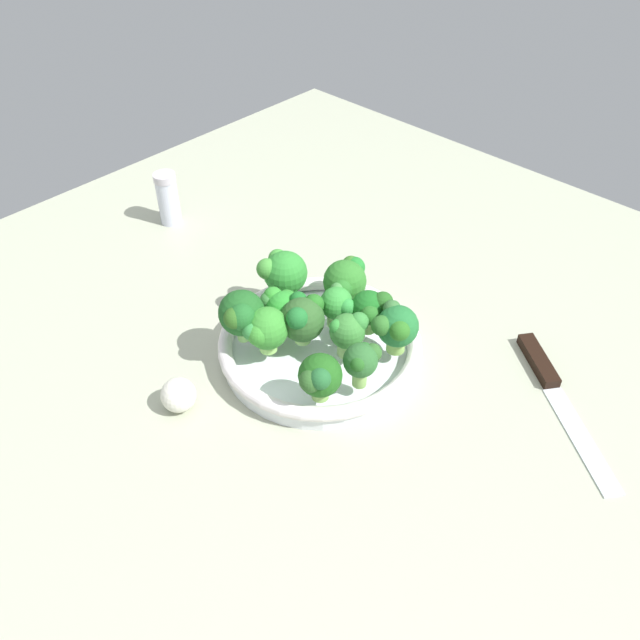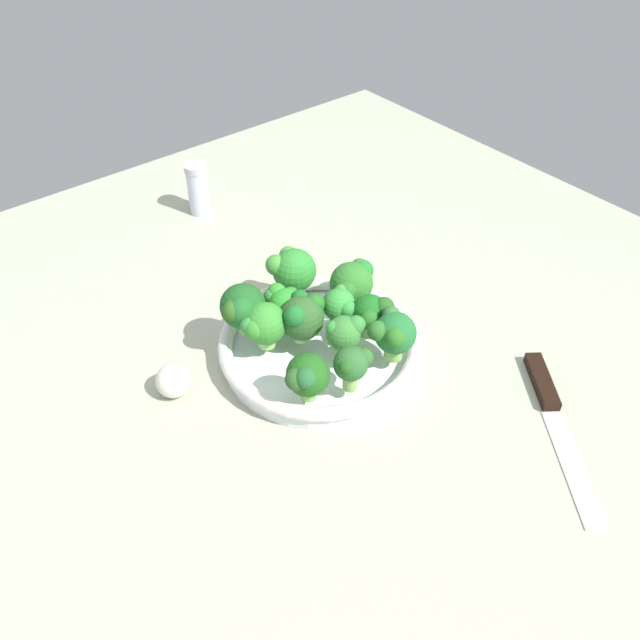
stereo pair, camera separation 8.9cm
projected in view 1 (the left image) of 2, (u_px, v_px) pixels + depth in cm
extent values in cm
cube|color=#A8AE94|center=(328.00, 348.00, 96.86)|extent=(130.00, 130.00, 2.50)
cylinder|color=white|center=(320.00, 351.00, 93.39)|extent=(27.05, 27.05, 1.65)
torus|color=white|center=(320.00, 342.00, 92.18)|extent=(28.18, 28.18, 2.02)
cylinder|color=#8FC266|center=(303.00, 336.00, 90.25)|extent=(2.16, 2.16, 1.83)
sphere|color=#2C5825|center=(303.00, 320.00, 88.35)|extent=(6.04, 6.04, 6.04)
sphere|color=#1E6A2A|center=(297.00, 318.00, 86.07)|extent=(2.98, 2.98, 2.98)
sphere|color=#1A6623|center=(298.00, 300.00, 89.18)|extent=(2.42, 2.42, 2.42)
sphere|color=#23681F|center=(312.00, 303.00, 88.86)|extent=(2.83, 2.83, 2.83)
cylinder|color=#8AC56A|center=(336.00, 318.00, 92.65)|extent=(2.55, 2.55, 2.34)
sphere|color=green|center=(336.00, 303.00, 90.91)|extent=(4.55, 4.55, 4.55)
sphere|color=#3F833C|center=(335.00, 288.00, 91.64)|extent=(2.00, 2.00, 2.00)
sphere|color=green|center=(347.00, 307.00, 89.75)|extent=(2.44, 2.44, 2.44)
sphere|color=#378838|center=(326.00, 298.00, 91.15)|extent=(2.18, 2.18, 2.18)
cylinder|color=#82BC5A|center=(368.00, 323.00, 91.87)|extent=(2.45, 2.45, 2.34)
sphere|color=#1A641E|center=(369.00, 308.00, 90.07)|extent=(4.81, 4.81, 4.81)
sphere|color=#256621|center=(370.00, 315.00, 88.29)|extent=(2.68, 2.68, 2.68)
sphere|color=#225921|center=(383.00, 307.00, 89.59)|extent=(2.49, 2.49, 2.49)
sphere|color=#235C1E|center=(383.00, 302.00, 89.29)|extent=(2.86, 2.86, 2.86)
cylinder|color=#78BC5B|center=(344.00, 298.00, 96.20)|extent=(2.78, 2.78, 2.05)
sphere|color=#2E7528|center=(345.00, 281.00, 94.20)|extent=(6.16, 6.16, 6.16)
sphere|color=#346F24|center=(351.00, 265.00, 95.08)|extent=(2.63, 2.63, 2.63)
sphere|color=#217829|center=(354.00, 267.00, 94.95)|extent=(3.07, 3.07, 3.07)
sphere|color=#286C25|center=(344.00, 289.00, 92.07)|extent=(3.01, 3.01, 3.01)
cylinder|color=#87B95A|center=(320.00, 391.00, 82.51)|extent=(2.18, 2.18, 2.04)
sphere|color=#1F591A|center=(320.00, 375.00, 80.67)|extent=(5.46, 5.46, 5.46)
sphere|color=#215F2D|center=(320.00, 379.00, 78.52)|extent=(2.70, 2.70, 2.70)
sphere|color=#2C5C25|center=(311.00, 381.00, 79.02)|extent=(2.88, 2.88, 2.88)
cylinder|color=#91C369|center=(347.00, 347.00, 88.26)|extent=(2.55, 2.55, 2.40)
sphere|color=#377D33|center=(347.00, 331.00, 86.46)|extent=(4.73, 4.73, 4.73)
sphere|color=#348235|center=(359.00, 322.00, 86.12)|extent=(2.64, 2.64, 2.64)
sphere|color=#318D34|center=(337.00, 327.00, 85.56)|extent=(2.14, 2.14, 2.14)
sphere|color=#3C7D33|center=(357.00, 321.00, 87.01)|extent=(2.23, 2.23, 2.23)
cylinder|color=#89C058|center=(396.00, 343.00, 88.79)|extent=(2.50, 2.50, 2.38)
sphere|color=#216C30|center=(398.00, 326.00, 86.82)|extent=(5.57, 5.57, 5.57)
sphere|color=#346932|center=(392.00, 309.00, 87.18)|extent=(2.39, 2.39, 2.39)
sphere|color=#286A1F|center=(399.00, 330.00, 84.89)|extent=(2.81, 2.81, 2.81)
sphere|color=#2B6825|center=(383.00, 325.00, 85.53)|extent=(2.69, 2.69, 2.69)
cylinder|color=#96D770|center=(244.00, 331.00, 90.41)|extent=(1.80, 1.80, 2.53)
sphere|color=#1D5720|center=(242.00, 313.00, 88.24)|extent=(6.25, 6.25, 6.25)
sphere|color=#2D601E|center=(234.00, 318.00, 85.57)|extent=(2.84, 2.84, 2.84)
sphere|color=#1E6025|center=(242.00, 317.00, 85.96)|extent=(3.62, 3.62, 3.62)
cylinder|color=#7EB55C|center=(286.00, 289.00, 97.94)|extent=(1.85, 1.85, 1.80)
sphere|color=#2F8730|center=(285.00, 273.00, 95.98)|extent=(6.39, 6.39, 6.39)
sphere|color=#418F36|center=(267.00, 269.00, 94.72)|extent=(3.06, 3.06, 3.06)
sphere|color=green|center=(278.00, 259.00, 96.68)|extent=(2.80, 2.80, 2.80)
cylinder|color=#93D263|center=(268.00, 344.00, 88.98)|extent=(2.38, 2.38, 1.93)
sphere|color=#378C2F|center=(267.00, 328.00, 87.12)|extent=(5.72, 5.72, 5.72)
sphere|color=#378C2D|center=(259.00, 334.00, 85.84)|extent=(3.21, 3.21, 3.21)
sphere|color=#308239|center=(252.00, 331.00, 85.80)|extent=(2.51, 2.51, 2.51)
cylinder|color=#8EC161|center=(360.00, 376.00, 83.91)|extent=(1.85, 1.85, 2.76)
sphere|color=#2A612B|center=(360.00, 360.00, 82.06)|extent=(4.38, 4.38, 4.38)
sphere|color=#246424|center=(364.00, 352.00, 82.83)|extent=(2.41, 2.41, 2.41)
sphere|color=#215A1D|center=(358.00, 364.00, 80.69)|extent=(2.08, 2.08, 2.08)
sphere|color=#2C5E26|center=(372.00, 353.00, 82.66)|extent=(2.40, 2.40, 2.40)
cylinder|color=#79C457|center=(284.00, 322.00, 92.38)|extent=(2.80, 2.80, 1.80)
sphere|color=#2A8D2B|center=(283.00, 309.00, 90.74)|extent=(4.87, 4.87, 4.87)
sphere|color=#2B8129|center=(287.00, 299.00, 91.51)|extent=(2.70, 2.70, 2.70)
sphere|color=#3A8039|center=(269.00, 301.00, 90.96)|extent=(2.66, 2.66, 2.66)
sphere|color=#2F8B2B|center=(273.00, 296.00, 90.91)|extent=(2.71, 2.71, 2.71)
cube|color=silver|center=(581.00, 438.00, 82.62)|extent=(12.30, 15.14, 0.40)
cube|color=black|center=(538.00, 361.00, 92.13)|extent=(7.53, 8.99, 1.50)
sphere|color=silver|center=(179.00, 395.00, 85.25)|extent=(4.58, 4.58, 4.58)
cylinder|color=silver|center=(169.00, 202.00, 117.13)|extent=(3.68, 3.68, 8.25)
cylinder|color=silver|center=(164.00, 177.00, 113.99)|extent=(3.87, 3.87, 1.29)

